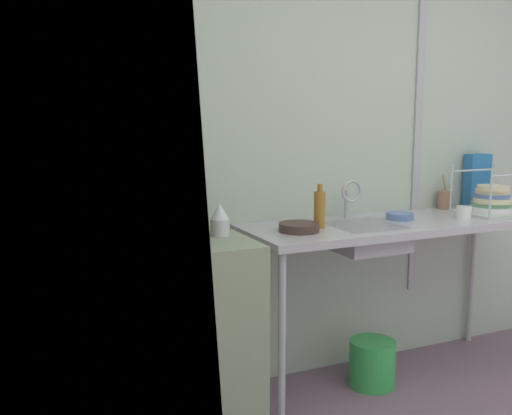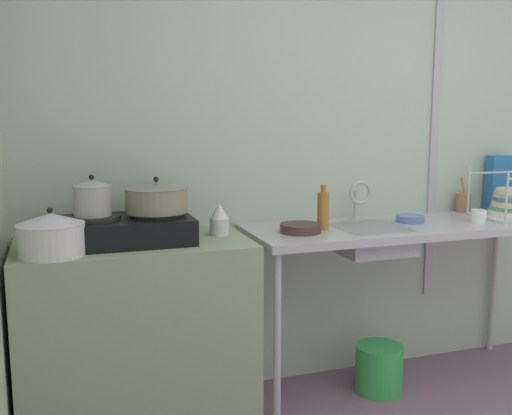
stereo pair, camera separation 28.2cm
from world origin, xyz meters
The scene contains 19 objects.
wall_back centered at (0.00, 1.90, 1.33)m, with size 4.66×0.10×2.67m, color #ADB6AA.
wall_metal_strip centered at (0.38, 1.84, 1.47)m, with size 0.05×0.01×2.13m, color #AAA4AE.
counter_concrete centered at (-1.39, 1.57, 0.45)m, with size 1.05×0.56×0.90m, color gray.
counter_sink centered at (0.03, 1.57, 0.83)m, with size 1.70×0.56×0.90m.
stove centered at (-1.42, 1.57, 0.96)m, with size 0.58×0.37×0.13m.
pot_on_left_burner centered at (-1.56, 1.57, 1.11)m, with size 0.17×0.17×0.18m.
pot_on_right_burner centered at (-1.28, 1.57, 1.10)m, with size 0.29×0.29×0.16m.
pot_beside_stove centered at (-1.74, 1.42, 0.99)m, with size 0.27×0.27×0.20m.
percolator centered at (-0.98, 1.61, 0.98)m, with size 0.09×0.09×0.16m.
sink_basin centered at (-0.19, 1.55, 0.84)m, with size 0.36×0.37×0.13m, color #AAA4AE.
faucet centered at (-0.17, 1.72, 1.04)m, with size 0.13×0.07×0.22m.
frying_pan centered at (-0.59, 1.54, 0.92)m, with size 0.20×0.20×0.04m, color #3F2B27.
dish_rack centered at (0.69, 1.55, 0.97)m, with size 0.35×0.32×0.28m.
cup_by_rack centered at (0.42, 1.48, 0.93)m, with size 0.08×0.08×0.07m, color white.
small_bowl_on_drainboard centered at (0.08, 1.61, 0.92)m, with size 0.15×0.15×0.04m, color #5670AD.
bottle_by_sink centered at (-0.45, 1.58, 1.00)m, with size 0.06×0.06×0.23m.
cereal_box centered at (0.82, 1.79, 1.06)m, with size 0.16×0.08×0.33m, color #2869AB.
utensil_jar centered at (0.56, 1.79, 0.96)m, with size 0.09×0.09×0.21m.
bucket_on_floor centered at (-0.12, 1.54, 0.13)m, with size 0.25×0.25×0.25m, color green.
Camera 1 is at (-1.97, -0.97, 1.48)m, focal length 41.51 mm.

